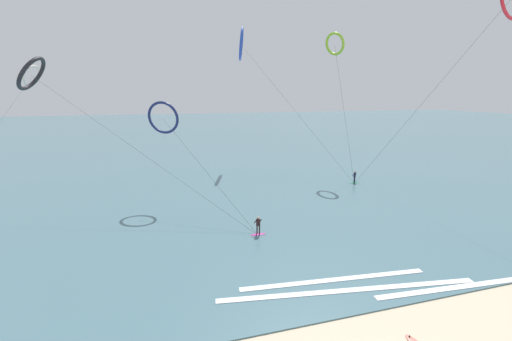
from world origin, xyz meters
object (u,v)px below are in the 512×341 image
object	(u,v)px
surfer_magenta	(258,227)
kite_cobalt	(241,44)
kite_charcoal	(32,74)
kite_lime	(335,44)
kite_navy	(163,118)
surfer_emerald	(355,178)
kite_ivory	(31,76)

from	to	relation	value
surfer_magenta	kite_cobalt	bearing A→B (deg)	-43.76
kite_charcoal	kite_cobalt	world-z (taller)	kite_cobalt
surfer_magenta	kite_lime	bearing A→B (deg)	-73.34
kite_navy	kite_cobalt	size ratio (longest dim) A/B	0.58
surfer_emerald	kite_cobalt	xyz separation A→B (m)	(-11.47, 18.73, 19.66)
surfer_magenta	surfer_emerald	world-z (taller)	same
kite_lime	kite_ivory	distance (m)	44.20
kite_cobalt	kite_ivory	xyz separation A→B (m)	(-31.47, -1.46, -5.74)
kite_navy	kite_cobalt	bearing A→B (deg)	-96.04
kite_charcoal	surfer_magenta	bearing A→B (deg)	57.74
kite_lime	kite_charcoal	distance (m)	39.42
kite_navy	kite_cobalt	xyz separation A→B (m)	(13.92, 19.89, 10.77)
surfer_emerald	surfer_magenta	bearing A→B (deg)	179.64
surfer_emerald	kite_charcoal	xyz separation A→B (m)	(-39.20, 4.59, 13.66)
surfer_magenta	surfer_emerald	distance (m)	22.44
surfer_magenta	kite_ivory	xyz separation A→B (m)	(-24.86, 30.56, 13.92)
surfer_magenta	kite_ivory	world-z (taller)	kite_ivory
kite_charcoal	kite_ivory	distance (m)	13.23
kite_ivory	kite_navy	bearing A→B (deg)	69.45
surfer_emerald	kite_cobalt	distance (m)	29.48
kite_lime	kite_ivory	bearing A→B (deg)	52.45
kite_navy	kite_cobalt	world-z (taller)	kite_cobalt
surfer_magenta	kite_cobalt	world-z (taller)	kite_cobalt
surfer_emerald	kite_charcoal	bearing A→B (deg)	136.65
kite_charcoal	kite_ivory	xyz separation A→B (m)	(-3.74, 12.69, 0.26)
kite_navy	kite_lime	world-z (taller)	kite_lime
surfer_emerald	kite_charcoal	size ratio (longest dim) A/B	0.07
surfer_emerald	kite_navy	world-z (taller)	kite_navy
surfer_emerald	kite_lime	size ratio (longest dim) A/B	0.08
kite_lime	kite_charcoal	bearing A→B (deg)	69.52
kite_charcoal	kite_ivory	bearing A→B (deg)	-155.57
kite_lime	kite_charcoal	xyz separation A→B (m)	(-39.03, -2.55, -4.95)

